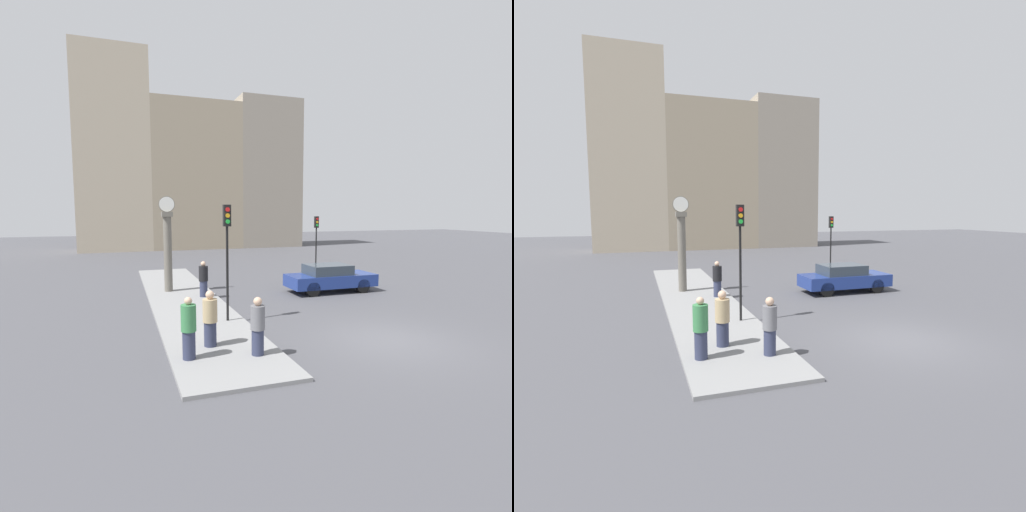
% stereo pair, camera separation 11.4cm
% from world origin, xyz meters
% --- Properties ---
extents(ground_plane, '(120.00, 120.00, 0.00)m').
position_xyz_m(ground_plane, '(0.00, 0.00, 0.00)').
color(ground_plane, '#47474C').
extents(sidewalk_corner, '(3.10, 19.11, 0.11)m').
position_xyz_m(sidewalk_corner, '(-5.25, 7.55, 0.05)').
color(sidewalk_corner, gray).
rests_on(sidewalk_corner, ground_plane).
extents(building_row, '(23.57, 5.00, 19.80)m').
position_xyz_m(building_row, '(-0.51, 33.48, 8.60)').
color(building_row, '#B7A88E').
rests_on(building_row, ground_plane).
extents(sedan_car, '(4.43, 1.77, 1.39)m').
position_xyz_m(sedan_car, '(1.97, 7.32, 0.72)').
color(sedan_car, navy).
rests_on(sedan_car, ground_plane).
extents(traffic_light_near, '(0.26, 0.24, 4.16)m').
position_xyz_m(traffic_light_near, '(-4.33, 3.49, 3.06)').
color(traffic_light_near, black).
rests_on(traffic_light_near, sidewalk_corner).
extents(traffic_light_far, '(0.26, 0.24, 3.69)m').
position_xyz_m(traffic_light_far, '(4.54, 13.74, 2.64)').
color(traffic_light_far, black).
rests_on(traffic_light_far, ground_plane).
extents(street_clock, '(0.78, 0.52, 4.65)m').
position_xyz_m(street_clock, '(-5.72, 9.59, 2.30)').
color(street_clock, '#666056').
rests_on(street_clock, sidewalk_corner).
extents(pedestrian_tan_coat, '(0.43, 0.43, 1.65)m').
position_xyz_m(pedestrian_tan_coat, '(-5.52, 1.00, 0.92)').
color(pedestrian_tan_coat, '#2D334C').
rests_on(pedestrian_tan_coat, sidewalk_corner).
extents(pedestrian_black_jacket, '(0.42, 0.42, 1.64)m').
position_xyz_m(pedestrian_black_jacket, '(-4.34, 7.77, 0.91)').
color(pedestrian_black_jacket, '#2D334C').
rests_on(pedestrian_black_jacket, sidewalk_corner).
extents(pedestrian_green_hoodie, '(0.41, 0.41, 1.69)m').
position_xyz_m(pedestrian_green_hoodie, '(-6.29, 0.18, 0.94)').
color(pedestrian_green_hoodie, '#2D334C').
rests_on(pedestrian_green_hoodie, sidewalk_corner).
extents(pedestrian_grey_jacket, '(0.40, 0.40, 1.62)m').
position_xyz_m(pedestrian_grey_jacket, '(-4.45, -0.13, 0.90)').
color(pedestrian_grey_jacket, '#2D334C').
rests_on(pedestrian_grey_jacket, sidewalk_corner).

